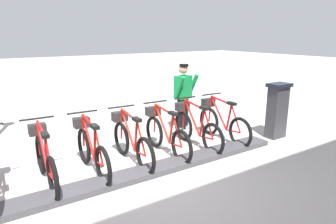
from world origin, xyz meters
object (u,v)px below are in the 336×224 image
object	(u,v)px
bike_docked_5	(45,158)
bike_docked_1	(195,127)
bike_docked_4	(91,149)
bike_docked_2	(165,133)
worker_near_rack	(183,95)
payment_kiosk	(277,110)
bike_docked_3	(131,141)
bike_docked_0	(222,122)

from	to	relation	value
bike_docked_5	bike_docked_1	bearing A→B (deg)	-90.00
bike_docked_1	bike_docked_4	xyz separation A→B (m)	(0.00, 2.29, 0.00)
bike_docked_2	worker_near_rack	size ratio (longest dim) A/B	1.04
payment_kiosk	worker_near_rack	distance (m)	2.22
bike_docked_1	bike_docked_4	distance (m)	2.29
bike_docked_3	bike_docked_5	size ratio (longest dim) A/B	1.00
payment_kiosk	bike_docked_5	size ratio (longest dim) A/B	0.74
bike_docked_2	bike_docked_3	xyz separation A→B (m)	(0.00, 0.76, 0.00)
bike_docked_0	bike_docked_4	world-z (taller)	same
bike_docked_0	bike_docked_2	distance (m)	1.53
bike_docked_1	bike_docked_2	xyz separation A→B (m)	(0.00, 0.76, 0.00)
bike_docked_0	bike_docked_3	size ratio (longest dim) A/B	1.00
payment_kiosk	bike_docked_5	xyz separation A→B (m)	(0.57, 5.00, -0.24)
bike_docked_1	bike_docked_4	world-z (taller)	same
bike_docked_3	bike_docked_4	size ratio (longest dim) A/B	1.00
bike_docked_2	bike_docked_4	size ratio (longest dim) A/B	1.00
bike_docked_0	bike_docked_3	distance (m)	2.29
bike_docked_3	bike_docked_4	bearing A→B (deg)	90.00
bike_docked_3	bike_docked_5	bearing A→B (deg)	90.00
bike_docked_2	bike_docked_1	bearing A→B (deg)	-90.00
bike_docked_0	bike_docked_5	xyz separation A→B (m)	(0.00, 3.82, 0.00)
payment_kiosk	bike_docked_3	size ratio (longest dim) A/B	0.74
payment_kiosk	bike_docked_4	size ratio (longest dim) A/B	0.74
payment_kiosk	bike_docked_5	bearing A→B (deg)	83.48
payment_kiosk	bike_docked_3	distance (m)	3.53
payment_kiosk	bike_docked_3	world-z (taller)	payment_kiosk
bike_docked_4	bike_docked_5	xyz separation A→B (m)	(0.00, 0.76, 0.00)
bike_docked_0	bike_docked_1	world-z (taller)	same
payment_kiosk	bike_docked_4	xyz separation A→B (m)	(0.57, 4.24, -0.24)
bike_docked_0	bike_docked_3	xyz separation A→B (m)	(0.00, 2.29, 0.00)
bike_docked_0	bike_docked_4	distance (m)	3.06
bike_docked_0	bike_docked_5	world-z (taller)	same
worker_near_rack	bike_docked_3	bearing A→B (deg)	118.15
bike_docked_0	bike_docked_5	size ratio (longest dim) A/B	1.00
bike_docked_2	bike_docked_5	distance (m)	2.29
bike_docked_4	bike_docked_5	size ratio (longest dim) A/B	1.00
bike_docked_4	worker_near_rack	distance (m)	2.98
bike_docked_1	worker_near_rack	world-z (taller)	worker_near_rack
bike_docked_3	bike_docked_4	xyz separation A→B (m)	(0.00, 0.76, 0.00)
worker_near_rack	bike_docked_1	bearing A→B (deg)	156.82
bike_docked_0	bike_docked_1	xyz separation A→B (m)	(0.00, 0.76, 0.00)
bike_docked_3	payment_kiosk	bearing A→B (deg)	-99.34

